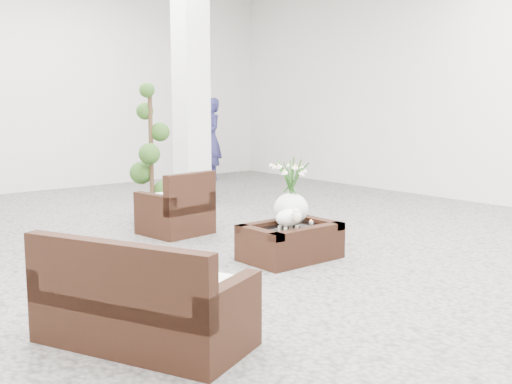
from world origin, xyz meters
TOP-DOWN VIEW (x-y plane):
  - ground at (0.00, 0.00)m, footprint 11.00×11.00m
  - column at (1.20, 2.80)m, footprint 0.40×0.40m
  - coffee_table at (0.09, -0.50)m, footprint 0.90×0.60m
  - sheep_figurine at (-0.03, -0.60)m, footprint 0.28×0.23m
  - planter_narcissus at (0.19, -0.40)m, footprint 0.44×0.44m
  - tealight at (0.39, -0.48)m, footprint 0.04×0.04m
  - armchair at (-0.13, 1.19)m, footprint 0.75×0.72m
  - loveseat at (-2.05, -1.46)m, footprint 1.13×1.49m
  - topiary at (0.09, 2.06)m, footprint 0.45×0.45m
  - shopper at (3.01, 4.83)m, footprint 0.52×0.65m

SIDE VIEW (x-z plane):
  - ground at x=0.00m, z-range 0.00..0.00m
  - coffee_table at x=0.09m, z-range 0.00..0.31m
  - tealight at x=0.39m, z-range 0.31..0.34m
  - loveseat at x=-2.05m, z-range 0.00..0.72m
  - armchair at x=-0.13m, z-range 0.00..0.72m
  - sheep_figurine at x=-0.03m, z-range 0.31..0.52m
  - planter_narcissus at x=0.19m, z-range 0.31..1.11m
  - shopper at x=3.01m, z-range 0.00..1.53m
  - topiary at x=0.09m, z-range 0.00..1.69m
  - column at x=1.20m, z-range 0.00..3.50m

